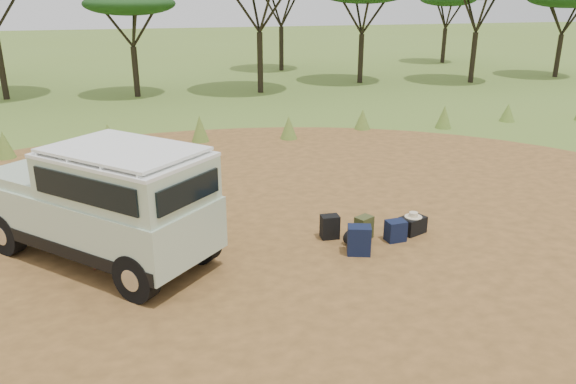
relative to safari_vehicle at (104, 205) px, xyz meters
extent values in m
plane|color=olive|center=(2.66, -0.33, -1.11)|extent=(140.00, 140.00, 0.00)
cylinder|color=#996532|center=(2.66, -0.33, -1.11)|extent=(23.00, 23.00, 0.01)
cone|color=olive|center=(-3.34, 7.97, -0.69)|extent=(0.60, 0.60, 0.85)
cone|color=olive|center=(-0.34, 8.87, -0.76)|extent=(0.60, 0.60, 0.70)
cone|color=olive|center=(2.66, 8.47, -0.66)|extent=(0.60, 0.60, 0.90)
cone|color=olive|center=(5.66, 8.07, -0.71)|extent=(0.60, 0.60, 0.80)
cone|color=olive|center=(8.66, 8.77, -0.74)|extent=(0.60, 0.60, 0.75)
cone|color=olive|center=(11.66, 8.17, -0.69)|extent=(0.60, 0.60, 0.85)
cone|color=olive|center=(14.66, 8.57, -0.76)|extent=(0.60, 0.60, 0.70)
cylinder|color=black|center=(-5.34, 18.67, 0.42)|extent=(0.28, 0.28, 3.06)
cylinder|color=black|center=(0.66, 17.87, 0.06)|extent=(0.28, 0.28, 2.34)
ellipsoid|color=#123313|center=(0.66, 17.87, 3.15)|extent=(4.20, 4.20, 1.05)
cylinder|color=black|center=(6.66, 17.47, 0.35)|extent=(0.28, 0.28, 2.93)
cylinder|color=black|center=(12.66, 19.17, 0.19)|extent=(0.28, 0.28, 2.61)
cylinder|color=black|center=(18.66, 17.67, 0.24)|extent=(0.28, 0.28, 2.70)
cylinder|color=black|center=(24.66, 18.27, 0.10)|extent=(0.28, 0.28, 2.43)
cylinder|color=black|center=(9.66, 25.17, 0.24)|extent=(0.28, 0.28, 2.70)
cylinder|color=black|center=(21.66, 26.17, 0.06)|extent=(0.28, 0.28, 2.34)
cube|color=#B2C6A9|center=(-0.11, 0.11, -0.21)|extent=(4.53, 4.56, 0.96)
cube|color=black|center=(-0.11, 0.11, -0.57)|extent=(4.50, 4.52, 0.24)
cube|color=#B2C6A9|center=(0.46, -0.47, 0.65)|extent=(3.26, 3.27, 0.76)
cube|color=white|center=(0.46, -0.47, 1.06)|extent=(3.29, 3.30, 0.06)
cube|color=white|center=(0.46, -0.47, 1.17)|extent=(3.05, 3.06, 0.05)
cube|color=#B2C6A9|center=(-1.12, 1.14, 0.38)|extent=(2.43, 2.43, 0.20)
cube|color=black|center=(-0.52, 0.52, 0.69)|extent=(1.21, 1.20, 0.53)
cube|color=black|center=(-0.19, -1.11, 0.69)|extent=(1.71, 1.74, 0.46)
cube|color=black|center=(1.11, 0.17, 0.69)|extent=(1.71, 1.74, 0.46)
cube|color=black|center=(1.47, -1.49, 0.65)|extent=(1.10, 1.09, 0.42)
cube|color=black|center=(-1.75, 1.78, -0.50)|extent=(1.41, 1.39, 0.34)
cylinder|color=black|center=(-1.84, 1.86, 0.31)|extent=(0.98, 0.97, 0.07)
cylinder|color=black|center=(-1.84, 1.86, -0.23)|extent=(0.98, 0.97, 0.07)
cylinder|color=silver|center=(-2.05, 1.68, 0.10)|extent=(0.21, 0.21, 0.22)
cylinder|color=silver|center=(-1.65, 2.08, 0.10)|extent=(0.21, 0.21, 0.22)
cube|color=white|center=(-1.81, 1.84, -0.38)|extent=(0.33, 0.33, 0.12)
cylinder|color=black|center=(0.17, 1.09, 0.58)|extent=(0.11, 0.11, 0.84)
cylinder|color=black|center=(-1.90, 0.77, -0.69)|extent=(0.80, 0.80, 0.85)
cylinder|color=black|center=(-0.74, 1.91, -0.69)|extent=(0.80, 0.80, 0.85)
cylinder|color=black|center=(0.52, -1.69, -0.69)|extent=(0.80, 0.80, 0.85)
cylinder|color=black|center=(1.68, -0.54, -0.69)|extent=(0.80, 0.80, 0.85)
cylinder|color=maroon|center=(-0.04, -0.50, -0.48)|extent=(0.49, 0.22, 1.26)
cube|color=black|center=(4.39, -0.14, -0.86)|extent=(0.38, 0.28, 0.50)
cube|color=#111936|center=(4.70, -1.00, -0.82)|extent=(0.53, 0.44, 0.59)
cube|color=#3E451F|center=(5.06, -0.34, -0.87)|extent=(0.43, 0.39, 0.49)
cube|color=#111936|center=(5.65, -0.61, -0.89)|extent=(0.41, 0.32, 0.44)
cube|color=black|center=(6.17, -0.34, -0.93)|extent=(0.62, 0.53, 0.37)
cylinder|color=black|center=(4.73, -0.61, -0.97)|extent=(0.37, 0.37, 0.29)
cylinder|color=beige|center=(6.17, -0.34, -0.74)|extent=(0.37, 0.37, 0.02)
cylinder|color=beige|center=(6.17, -0.34, -0.69)|extent=(0.18, 0.18, 0.09)
camera|label=1|loc=(0.86, -10.24, 3.76)|focal=35.00mm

